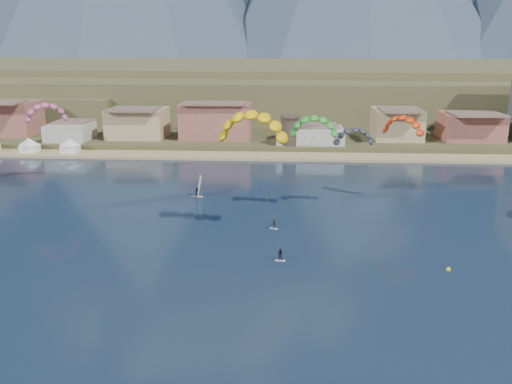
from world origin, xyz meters
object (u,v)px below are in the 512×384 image
(kitesurfer_green, at_px, (314,124))
(buoy, at_px, (448,269))
(watchtower, at_px, (290,130))
(kitesurfer_yellow, at_px, (252,122))
(windsurfer, at_px, (198,190))

(kitesurfer_green, bearing_deg, buoy, -54.85)
(watchtower, xyz_separation_m, buoy, (22.87, -86.20, -6.26))
(kitesurfer_green, bearing_deg, kitesurfer_yellow, -130.07)
(kitesurfer_yellow, height_order, buoy, kitesurfer_yellow)
(kitesurfer_green, xyz_separation_m, windsurfer, (-23.45, 9.72, -15.62))
(kitesurfer_yellow, xyz_separation_m, windsurfer, (-13.02, 22.12, -17.65))
(watchtower, distance_m, kitesurfer_yellow, 73.53)
(watchtower, height_order, kitesurfer_green, kitesurfer_green)
(watchtower, distance_m, buoy, 89.40)
(buoy, bearing_deg, windsurfer, 139.32)
(kitesurfer_yellow, distance_m, buoy, 37.43)
(buoy, bearing_deg, kitesurfer_green, 125.15)
(watchtower, relative_size, buoy, 12.95)
(windsurfer, bearing_deg, kitesurfer_green, -22.51)
(kitesurfer_green, relative_size, buoy, 31.18)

